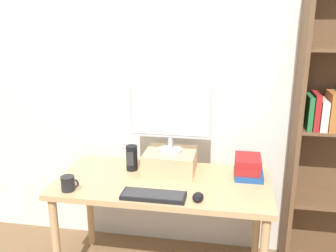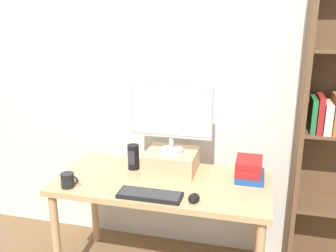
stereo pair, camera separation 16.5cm
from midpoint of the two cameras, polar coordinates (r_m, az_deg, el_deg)
back_wall at (r=2.67m, az=3.57°, el=7.51°), size 7.00×0.08×2.60m
desk at (r=2.42m, az=1.14°, el=-10.00°), size 1.34×0.66×0.72m
riser_box at (r=2.49m, az=2.41°, el=-5.43°), size 0.33×0.30×0.14m
computer_monitor at (r=2.39m, az=2.50°, el=1.76°), size 0.53×0.15×0.44m
keyboard at (r=2.18m, az=-0.56°, el=-10.50°), size 0.37×0.13×0.02m
computer_mouse at (r=2.15m, az=6.21°, el=-10.87°), size 0.06×0.10×0.04m
book_stack at (r=2.46m, az=14.15°, el=-6.42°), size 0.18×0.24×0.13m
coffee_mug at (r=2.34m, az=-13.04°, el=-8.08°), size 0.11×0.08×0.09m
desk_speaker at (r=2.53m, az=-3.44°, el=-4.76°), size 0.08×0.08×0.17m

